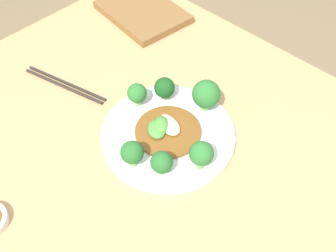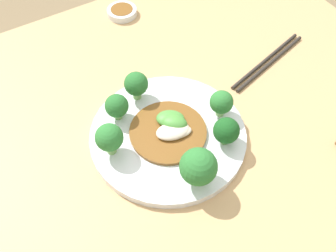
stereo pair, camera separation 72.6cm
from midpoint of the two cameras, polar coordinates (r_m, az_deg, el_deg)
table at (r=1.01m, az=-14.14°, el=-27.62°), size 1.04×0.84×0.72m
plate at (r=0.66m, az=-18.51°, el=-20.36°), size 0.27×0.27×0.02m
broccoli_east at (r=0.58m, az=-15.16°, el=-26.97°), size 0.05×0.05×0.06m
broccoli_south at (r=0.62m, az=-27.51°, el=-24.67°), size 0.04×0.04×0.06m
broccoli_west at (r=0.67m, az=-23.30°, el=-12.20°), size 0.04×0.04×0.05m
broccoli_north at (r=0.62m, az=-11.15°, el=-13.54°), size 0.06×0.06×0.07m
broccoli_southeast at (r=0.60m, az=-22.77°, el=-27.38°), size 0.04×0.04×0.05m
broccoli_northwest at (r=0.66m, az=-18.18°, el=-11.23°), size 0.04×0.04×0.05m
stirfry_center at (r=0.65m, az=-19.24°, el=-19.58°), size 0.14×0.14×0.03m
chopsticks at (r=0.82m, az=-32.33°, el=-8.11°), size 0.22×0.07×0.01m
cutting_board at (r=0.91m, az=-17.17°, el=6.56°), size 0.25×0.20×0.02m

